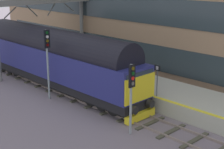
# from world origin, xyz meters

# --- Properties ---
(ground_plane) EXTENTS (140.00, 140.00, 0.00)m
(ground_plane) POSITION_xyz_m (0.00, 0.00, 0.00)
(ground_plane) COLOR slate
(ground_plane) RESTS_ON ground
(track_main) EXTENTS (2.50, 60.00, 0.15)m
(track_main) POSITION_xyz_m (0.00, 0.00, 0.06)
(track_main) COLOR gray
(track_main) RESTS_ON ground
(station_platform) EXTENTS (4.00, 44.00, 1.01)m
(station_platform) POSITION_xyz_m (3.60, 0.00, 0.50)
(station_platform) COLOR #AFB1A0
(station_platform) RESTS_ON ground
(diesel_locomotive) EXTENTS (2.74, 17.88, 4.68)m
(diesel_locomotive) POSITION_xyz_m (0.00, 6.53, 2.48)
(diesel_locomotive) COLOR black
(diesel_locomotive) RESTS_ON ground
(signal_post_mid) EXTENTS (0.44, 0.22, 4.04)m
(signal_post_mid) POSITION_xyz_m (-1.83, -3.17, 2.65)
(signal_post_mid) COLOR gray
(signal_post_mid) RESTS_ON ground
(signal_post_far) EXTENTS (0.44, 0.22, 4.99)m
(signal_post_far) POSITION_xyz_m (-1.83, 4.78, 3.24)
(signal_post_far) COLOR gray
(signal_post_far) RESTS_ON ground
(platform_number_sign) EXTENTS (0.10, 0.44, 2.10)m
(platform_number_sign) POSITION_xyz_m (1.86, -2.01, 2.39)
(platform_number_sign) COLOR slate
(platform_number_sign) RESTS_ON station_platform
(waiting_passenger) EXTENTS (0.35, 0.51, 1.64)m
(waiting_passenger) POSITION_xyz_m (3.43, 3.97, 1.99)
(waiting_passenger) COLOR #24333A
(waiting_passenger) RESTS_ON station_platform
(overhead_footbridge) EXTENTS (9.30, 2.00, 6.67)m
(overhead_footbridge) POSITION_xyz_m (2.05, 11.21, 5.93)
(overhead_footbridge) COLOR slate
(overhead_footbridge) RESTS_ON ground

